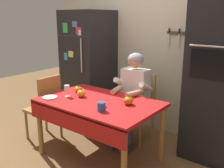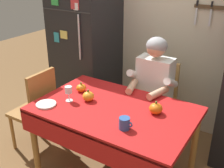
# 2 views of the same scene
# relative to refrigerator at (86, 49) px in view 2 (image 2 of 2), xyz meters

# --- Properties ---
(back_wall_assembly) EXTENTS (3.70, 0.13, 2.60)m
(back_wall_assembly) POSITION_rel_refrigerator_xyz_m (1.00, 0.39, 0.40)
(back_wall_assembly) COLOR beige
(back_wall_assembly) RESTS_ON ground
(refrigerator) EXTENTS (0.68, 0.71, 1.80)m
(refrigerator) POSITION_rel_refrigerator_xyz_m (0.00, 0.00, 0.00)
(refrigerator) COLOR black
(refrigerator) RESTS_ON ground
(dining_table) EXTENTS (1.40, 0.90, 0.74)m
(dining_table) POSITION_rel_refrigerator_xyz_m (0.95, -0.88, -0.24)
(dining_table) COLOR #9E6B33
(dining_table) RESTS_ON ground
(chair_behind_person) EXTENTS (0.40, 0.40, 0.93)m
(chair_behind_person) POSITION_rel_refrigerator_xyz_m (1.04, -0.09, -0.39)
(chair_behind_person) COLOR tan
(chair_behind_person) RESTS_ON ground
(seated_person) EXTENTS (0.47, 0.55, 1.25)m
(seated_person) POSITION_rel_refrigerator_xyz_m (1.04, -0.28, -0.16)
(seated_person) COLOR #38384C
(seated_person) RESTS_ON ground
(chair_left_side) EXTENTS (0.40, 0.40, 0.93)m
(chair_left_side) POSITION_rel_refrigerator_xyz_m (0.05, -0.94, -0.39)
(chair_left_side) COLOR #9E6B33
(chair_left_side) RESTS_ON ground
(coffee_mug) EXTENTS (0.11, 0.09, 0.10)m
(coffee_mug) POSITION_rel_refrigerator_xyz_m (1.19, -1.10, -0.11)
(coffee_mug) COLOR #2D569E
(coffee_mug) RESTS_ON dining_table
(wine_glass) EXTENTS (0.07, 0.07, 0.15)m
(wine_glass) POSITION_rel_refrigerator_xyz_m (0.53, -0.97, -0.06)
(wine_glass) COLOR white
(wine_glass) RESTS_ON dining_table
(pumpkin_large) EXTENTS (0.11, 0.11, 0.11)m
(pumpkin_large) POSITION_rel_refrigerator_xyz_m (0.68, -0.87, -0.11)
(pumpkin_large) COLOR orange
(pumpkin_large) RESTS_ON dining_table
(pumpkin_medium) EXTENTS (0.10, 0.10, 0.10)m
(pumpkin_medium) POSITION_rel_refrigerator_xyz_m (0.50, -0.75, -0.12)
(pumpkin_medium) COLOR orange
(pumpkin_medium) RESTS_ON dining_table
(pumpkin_small) EXTENTS (0.11, 0.11, 0.11)m
(pumpkin_small) POSITION_rel_refrigerator_xyz_m (1.30, -0.76, -0.11)
(pumpkin_small) COLOR orange
(pumpkin_small) RESTS_ON dining_table
(serving_tray) EXTENTS (0.18, 0.18, 0.02)m
(serving_tray) POSITION_rel_refrigerator_xyz_m (0.41, -1.14, -0.15)
(serving_tray) COLOR silver
(serving_tray) RESTS_ON dining_table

